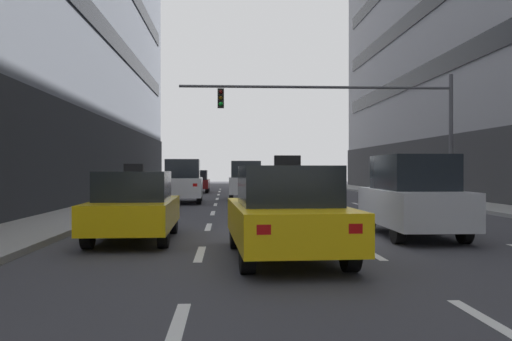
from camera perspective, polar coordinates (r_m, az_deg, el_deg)
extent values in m
plane|color=#38383D|center=(14.16, 8.64, -6.61)|extent=(120.00, 120.00, 0.00)
cube|color=gray|center=(14.79, -23.59, -6.06)|extent=(2.51, 80.00, 0.14)
cube|color=silver|center=(6.03, -8.20, -15.83)|extent=(0.16, 2.00, 0.01)
cube|color=silver|center=(10.91, -5.84, -8.60)|extent=(0.16, 2.00, 0.01)
cube|color=silver|center=(15.87, -4.97, -5.86)|extent=(0.16, 2.00, 0.01)
cube|color=silver|center=(20.84, -4.52, -4.43)|extent=(0.16, 2.00, 0.01)
cube|color=silver|center=(25.83, -4.24, -3.55)|extent=(0.16, 2.00, 0.01)
cube|color=silver|center=(30.82, -4.05, -2.95)|extent=(0.16, 2.00, 0.01)
cube|color=silver|center=(35.81, -3.92, -2.52)|extent=(0.16, 2.00, 0.01)
cube|color=silver|center=(40.81, -3.82, -2.20)|extent=(0.16, 2.00, 0.01)
cube|color=silver|center=(45.80, -3.74, -1.94)|extent=(0.16, 2.00, 0.01)
cube|color=silver|center=(6.65, 23.26, -14.30)|extent=(0.16, 2.00, 0.01)
cube|color=silver|center=(11.27, 11.78, -8.33)|extent=(0.16, 2.00, 0.01)
cube|color=silver|center=(16.11, 7.19, -5.77)|extent=(0.16, 2.00, 0.01)
cube|color=silver|center=(21.03, 4.75, -4.39)|extent=(0.16, 2.00, 0.01)
cube|color=silver|center=(25.98, 3.24, -3.53)|extent=(0.16, 2.00, 0.01)
cube|color=silver|center=(30.95, 2.22, -2.94)|extent=(0.16, 2.00, 0.01)
cube|color=silver|center=(35.92, 1.48, -2.51)|extent=(0.16, 2.00, 0.01)
cube|color=silver|center=(40.90, 0.92, -2.19)|extent=(0.16, 2.00, 0.01)
cube|color=silver|center=(45.89, 0.48, -1.94)|extent=(0.16, 2.00, 0.01)
cube|color=silver|center=(17.04, 18.48, -5.46)|extent=(0.16, 2.00, 0.01)
cube|color=silver|center=(21.75, 13.62, -4.24)|extent=(0.16, 2.00, 0.01)
cube|color=silver|center=(26.57, 10.51, -3.45)|extent=(0.16, 2.00, 0.01)
cube|color=silver|center=(31.44, 8.36, -2.89)|extent=(0.16, 2.00, 0.01)
cube|color=silver|center=(36.35, 6.80, -2.48)|extent=(0.16, 2.00, 0.01)
cube|color=silver|center=(41.28, 5.60, -2.17)|extent=(0.16, 2.00, 0.01)
cube|color=silver|center=(46.22, 4.67, -1.92)|extent=(0.16, 2.00, 0.01)
cylinder|color=black|center=(14.57, -14.79, -5.15)|extent=(0.23, 0.65, 0.64)
cylinder|color=black|center=(14.37, -8.62, -5.22)|extent=(0.23, 0.65, 0.64)
cylinder|color=black|center=(12.00, -17.10, -6.28)|extent=(0.23, 0.65, 0.64)
cylinder|color=black|center=(11.75, -9.60, -6.41)|extent=(0.23, 0.65, 0.64)
cube|color=yellow|center=(13.12, -12.48, -4.36)|extent=(1.89, 4.33, 0.63)
cube|color=black|center=(12.89, -12.60, -1.57)|extent=(1.60, 1.89, 0.66)
cube|color=white|center=(15.29, -13.69, -3.31)|extent=(0.20, 0.08, 0.14)
cube|color=red|center=(11.16, -17.24, -4.59)|extent=(0.20, 0.08, 0.14)
cube|color=white|center=(15.13, -8.97, -3.34)|extent=(0.20, 0.08, 0.14)
cube|color=red|center=(10.94, -10.79, -4.68)|extent=(0.20, 0.08, 0.14)
cube|color=black|center=(12.89, -12.60, 0.30)|extent=(0.43, 0.20, 0.18)
cylinder|color=black|center=(40.75, -7.19, -1.76)|extent=(0.22, 0.64, 0.64)
cylinder|color=black|center=(40.67, -5.02, -1.76)|extent=(0.22, 0.64, 0.64)
cylinder|color=black|center=(38.14, -7.46, -1.89)|extent=(0.22, 0.64, 0.64)
cylinder|color=black|center=(38.06, -5.13, -1.89)|extent=(0.22, 0.64, 0.64)
cube|color=maroon|center=(39.39, -6.20, -1.37)|extent=(1.80, 4.27, 0.62)
cube|color=black|center=(39.19, -6.21, -0.45)|extent=(1.56, 1.84, 0.66)
cube|color=white|center=(41.51, -6.91, -1.15)|extent=(0.19, 0.08, 0.14)
cube|color=red|center=(37.34, -7.31, -1.29)|extent=(0.19, 0.08, 0.14)
cube|color=white|center=(41.45, -5.19, -1.15)|extent=(0.19, 0.08, 0.14)
cube|color=red|center=(37.27, -5.40, -1.29)|extent=(0.19, 0.08, 0.14)
cylinder|color=black|center=(31.84, -2.60, -2.27)|extent=(0.22, 0.66, 0.65)
cylinder|color=black|center=(31.88, 0.25, -2.27)|extent=(0.22, 0.66, 0.65)
cylinder|color=black|center=(29.16, -2.59, -2.49)|extent=(0.22, 0.66, 0.65)
cylinder|color=black|center=(29.21, 0.52, -2.49)|extent=(0.22, 0.66, 0.65)
cube|color=white|center=(30.49, -1.11, -1.54)|extent=(1.85, 4.37, 0.89)
cube|color=black|center=(30.48, -1.11, 0.14)|extent=(1.60, 2.59, 0.89)
cube|color=white|center=(32.62, -2.33, -1.16)|extent=(0.20, 0.08, 0.14)
cube|color=red|center=(28.34, -2.27, -1.35)|extent=(0.20, 0.08, 0.14)
cube|color=white|center=(32.65, -0.09, -1.15)|extent=(0.20, 0.08, 0.14)
cube|color=red|center=(28.38, 0.30, -1.35)|extent=(0.20, 0.08, 0.14)
cylinder|color=black|center=(15.05, 11.70, -5.02)|extent=(0.22, 0.63, 0.62)
cylinder|color=black|center=(15.49, 17.14, -4.88)|extent=(0.22, 0.63, 0.62)
cylinder|color=black|center=(12.61, 14.51, -6.02)|extent=(0.22, 0.63, 0.62)
cylinder|color=black|center=(13.12, 20.86, -5.78)|extent=(0.22, 0.63, 0.62)
cube|color=#B7BABF|center=(14.01, 15.96, -3.66)|extent=(1.79, 4.17, 0.85)
cube|color=black|center=(13.98, 15.96, -0.19)|extent=(1.54, 2.47, 0.85)
cube|color=white|center=(15.79, 11.55, -2.69)|extent=(0.19, 0.08, 0.13)
cube|color=red|center=(11.88, 16.25, -3.62)|extent=(0.19, 0.08, 0.13)
cube|color=white|center=(16.12, 15.75, -2.64)|extent=(0.19, 0.08, 0.13)
cube|color=red|center=(12.32, 21.62, -3.49)|extent=(0.19, 0.08, 0.13)
cylinder|color=black|center=(11.57, -2.11, -6.40)|extent=(0.26, 0.70, 0.69)
cylinder|color=black|center=(11.80, 6.06, -6.27)|extent=(0.26, 0.70, 0.69)
cylinder|color=black|center=(8.79, -0.92, -8.48)|extent=(0.26, 0.70, 0.69)
cylinder|color=black|center=(9.08, 9.75, -8.21)|extent=(0.26, 0.70, 0.69)
cube|color=yellow|center=(10.23, 3.09, -5.38)|extent=(2.14, 4.68, 0.67)
cube|color=black|center=(9.99, 3.27, -1.55)|extent=(1.76, 2.06, 0.71)
cube|color=white|center=(12.39, -1.61, -3.87)|extent=(0.21, 0.09, 0.15)
cube|color=red|center=(7.91, 0.78, -6.15)|extent=(0.21, 0.09, 0.15)
cube|color=white|center=(12.56, 4.54, -3.82)|extent=(0.21, 0.09, 0.15)
cube|color=red|center=(8.17, 10.25, -5.95)|extent=(0.21, 0.09, 0.15)
cube|color=black|center=(9.98, 3.28, 1.03)|extent=(0.47, 0.23, 0.19)
cylinder|color=black|center=(28.75, -9.05, -2.52)|extent=(0.24, 0.67, 0.66)
cylinder|color=black|center=(28.67, -5.84, -2.53)|extent=(0.24, 0.67, 0.66)
cylinder|color=black|center=(26.04, -9.50, -2.80)|extent=(0.24, 0.67, 0.66)
cylinder|color=black|center=(25.96, -5.95, -2.80)|extent=(0.24, 0.67, 0.66)
cube|color=white|center=(27.32, -7.58, -1.71)|extent=(1.97, 4.48, 0.91)
cube|color=black|center=(27.31, -7.58, 0.19)|extent=(1.68, 2.66, 0.91)
cube|color=white|center=(29.53, -8.63, -1.26)|extent=(0.20, 0.09, 0.14)
cube|color=red|center=(25.19, -9.30, -1.50)|extent=(0.20, 0.09, 0.14)
cube|color=white|center=(29.47, -6.11, -1.27)|extent=(0.20, 0.09, 0.14)
cube|color=red|center=(25.12, -6.35, -1.51)|extent=(0.20, 0.09, 0.14)
cylinder|color=black|center=(34.87, 3.13, -2.05)|extent=(0.24, 0.67, 0.66)
cylinder|color=black|center=(35.02, 5.76, -2.04)|extent=(0.24, 0.67, 0.66)
cylinder|color=black|center=(32.16, 3.49, -2.24)|extent=(0.24, 0.67, 0.66)
cylinder|color=black|center=(32.33, 6.34, -2.23)|extent=(0.24, 0.67, 0.66)
cube|color=maroon|center=(33.57, 4.67, -1.59)|extent=(2.01, 4.49, 0.64)
cube|color=black|center=(33.36, 4.71, -0.46)|extent=(1.68, 1.97, 0.69)
cube|color=white|center=(35.68, 3.28, -1.30)|extent=(0.20, 0.09, 0.14)
cube|color=red|center=(31.34, 3.89, -1.50)|extent=(0.20, 0.09, 0.14)
cube|color=white|center=(35.80, 5.35, -1.30)|extent=(0.20, 0.09, 0.14)
cube|color=red|center=(31.48, 6.25, -1.50)|extent=(0.20, 0.09, 0.14)
cylinder|color=#4C4C51|center=(25.98, 19.61, 3.12)|extent=(0.18, 0.18, 5.76)
cylinder|color=#4C4C51|center=(24.53, 6.34, 8.61)|extent=(12.07, 0.12, 0.12)
cube|color=black|center=(24.14, -3.68, 7.50)|extent=(0.28, 0.24, 0.84)
sphere|color=#4B0704|center=(24.04, -3.69, 8.16)|extent=(0.17, 0.17, 0.17)
sphere|color=#523505|center=(24.00, -3.69, 7.54)|extent=(0.17, 0.17, 0.17)
sphere|color=green|center=(23.97, -3.69, 6.93)|extent=(0.17, 0.17, 0.17)
cylinder|color=black|center=(31.97, 16.91, -1.83)|extent=(0.13, 0.13, 0.86)
cylinder|color=black|center=(32.09, 16.70, -1.82)|extent=(0.13, 0.13, 0.86)
cube|color=#3F5938|center=(32.01, 16.81, -0.51)|extent=(0.33, 0.39, 0.61)
sphere|color=#9E704C|center=(32.01, 16.81, 0.24)|extent=(0.22, 0.22, 0.22)
cylinder|color=#3F5938|center=(31.86, 17.09, -0.46)|extent=(0.09, 0.09, 0.55)
cylinder|color=#3F5938|center=(32.17, 16.53, -0.45)|extent=(0.09, 0.09, 0.55)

